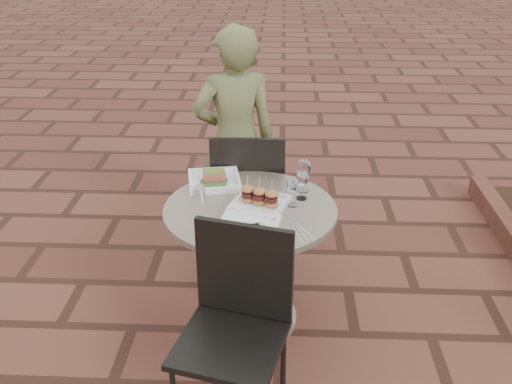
{
  "coord_description": "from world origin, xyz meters",
  "views": [
    {
      "loc": [
        -0.02,
        -2.48,
        2.13
      ],
      "look_at": [
        -0.14,
        0.11,
        0.82
      ],
      "focal_mm": 40.0,
      "sensor_mm": 36.0,
      "label": 1
    }
  ],
  "objects_px": {
    "chair_far": "(248,189)",
    "plate_sliders": "(260,200)",
    "diner": "(235,142)",
    "plate_tuna": "(247,229)",
    "chair_near": "(237,312)",
    "plate_salmon": "(214,180)",
    "cafe_table": "(250,248)"
  },
  "relations": [
    {
      "from": "diner",
      "to": "plate_tuna",
      "type": "relative_size",
      "value": 4.63
    },
    {
      "from": "chair_near",
      "to": "plate_tuna",
      "type": "distance_m",
      "value": 0.42
    },
    {
      "from": "cafe_table",
      "to": "chair_near",
      "type": "relative_size",
      "value": 0.97
    },
    {
      "from": "cafe_table",
      "to": "diner",
      "type": "bearing_deg",
      "value": 99.81
    },
    {
      "from": "diner",
      "to": "cafe_table",
      "type": "bearing_deg",
      "value": 83.17
    },
    {
      "from": "chair_far",
      "to": "diner",
      "type": "bearing_deg",
      "value": -71.79
    },
    {
      "from": "cafe_table",
      "to": "plate_tuna",
      "type": "relative_size",
      "value": 2.77
    },
    {
      "from": "chair_far",
      "to": "diner",
      "type": "distance_m",
      "value": 0.36
    },
    {
      "from": "diner",
      "to": "plate_sliders",
      "type": "height_order",
      "value": "diner"
    },
    {
      "from": "plate_sliders",
      "to": "plate_tuna",
      "type": "relative_size",
      "value": 1.03
    },
    {
      "from": "chair_near",
      "to": "diner",
      "type": "height_order",
      "value": "diner"
    },
    {
      "from": "diner",
      "to": "plate_sliders",
      "type": "xyz_separation_m",
      "value": [
        0.19,
        -0.84,
        0.01
      ]
    },
    {
      "from": "cafe_table",
      "to": "diner",
      "type": "distance_m",
      "value": 0.9
    },
    {
      "from": "chair_near",
      "to": "plate_tuna",
      "type": "relative_size",
      "value": 2.86
    },
    {
      "from": "plate_salmon",
      "to": "cafe_table",
      "type": "bearing_deg",
      "value": -51.9
    },
    {
      "from": "chair_near",
      "to": "cafe_table",
      "type": "bearing_deg",
      "value": 102.09
    },
    {
      "from": "chair_far",
      "to": "chair_near",
      "type": "relative_size",
      "value": 1.0
    },
    {
      "from": "chair_far",
      "to": "plate_sliders",
      "type": "distance_m",
      "value": 0.6
    },
    {
      "from": "chair_near",
      "to": "plate_sliders",
      "type": "relative_size",
      "value": 2.77
    },
    {
      "from": "plate_salmon",
      "to": "diner",
      "type": "bearing_deg",
      "value": 83.02
    },
    {
      "from": "diner",
      "to": "chair_far",
      "type": "bearing_deg",
      "value": 93.19
    },
    {
      "from": "cafe_table",
      "to": "chair_far",
      "type": "height_order",
      "value": "chair_far"
    },
    {
      "from": "chair_far",
      "to": "diner",
      "type": "height_order",
      "value": "diner"
    },
    {
      "from": "chair_far",
      "to": "chair_near",
      "type": "distance_m",
      "value": 1.19
    },
    {
      "from": "plate_sliders",
      "to": "plate_tuna",
      "type": "height_order",
      "value": "plate_sliders"
    },
    {
      "from": "chair_near",
      "to": "diner",
      "type": "relative_size",
      "value": 0.62
    },
    {
      "from": "diner",
      "to": "plate_salmon",
      "type": "height_order",
      "value": "diner"
    },
    {
      "from": "chair_near",
      "to": "plate_tuna",
      "type": "height_order",
      "value": "chair_near"
    },
    {
      "from": "chair_far",
      "to": "plate_tuna",
      "type": "xyz_separation_m",
      "value": [
        0.04,
        -0.82,
        0.2
      ]
    },
    {
      "from": "chair_far",
      "to": "plate_sliders",
      "type": "bearing_deg",
      "value": 97.85
    },
    {
      "from": "cafe_table",
      "to": "plate_tuna",
      "type": "distance_m",
      "value": 0.36
    },
    {
      "from": "cafe_table",
      "to": "chair_near",
      "type": "bearing_deg",
      "value": -92.24
    }
  ]
}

